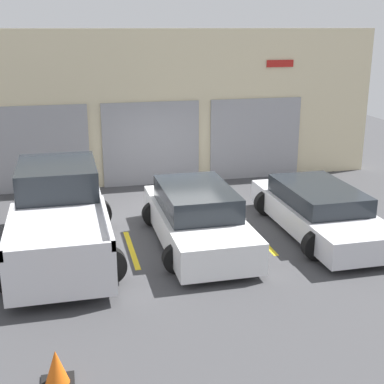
# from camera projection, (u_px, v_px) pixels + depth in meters

# --- Properties ---
(ground_plane) EXTENTS (28.00, 28.00, 0.00)m
(ground_plane) POSITION_uv_depth(u_px,v_px,m) (178.00, 214.00, 14.39)
(ground_plane) COLOR #3D3D3F
(shophouse_building) EXTENTS (14.51, 0.68, 4.77)m
(shophouse_building) POSITION_uv_depth(u_px,v_px,m) (155.00, 109.00, 16.74)
(shophouse_building) COLOR beige
(shophouse_building) RESTS_ON ground
(pickup_truck) EXTENTS (2.50, 5.01, 1.76)m
(pickup_truck) POSITION_uv_depth(u_px,v_px,m) (59.00, 216.00, 11.78)
(pickup_truck) COLOR silver
(pickup_truck) RESTS_ON ground
(sedan_white) EXTENTS (2.14, 4.46, 1.34)m
(sedan_white) POSITION_uv_depth(u_px,v_px,m) (197.00, 218.00, 12.26)
(sedan_white) COLOR white
(sedan_white) RESTS_ON ground
(sedan_side) EXTENTS (2.21, 4.76, 1.14)m
(sedan_side) POSITION_uv_depth(u_px,v_px,m) (319.00, 210.00, 12.97)
(sedan_side) COLOR silver
(sedan_side) RESTS_ON ground
(parking_stripe_left) EXTENTS (0.12, 2.20, 0.01)m
(parking_stripe_left) POSITION_uv_depth(u_px,v_px,m) (132.00, 249.00, 12.07)
(parking_stripe_left) COLOR gold
(parking_stripe_left) RESTS_ON ground
(parking_stripe_centre) EXTENTS (0.12, 2.20, 0.01)m
(parking_stripe_centre) POSITION_uv_depth(u_px,v_px,m) (259.00, 237.00, 12.76)
(parking_stripe_centre) COLOR gold
(parking_stripe_centre) RESTS_ON ground
(parking_stripe_right) EXTENTS (0.12, 2.20, 0.01)m
(parking_stripe_right) POSITION_uv_depth(u_px,v_px,m) (374.00, 227.00, 13.45)
(parking_stripe_right) COLOR gold
(parking_stripe_right) RESTS_ON ground
(traffic_cone) EXTENTS (0.47, 0.47, 0.55)m
(traffic_cone) POSITION_uv_depth(u_px,v_px,m) (56.00, 369.00, 7.45)
(traffic_cone) COLOR black
(traffic_cone) RESTS_ON ground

